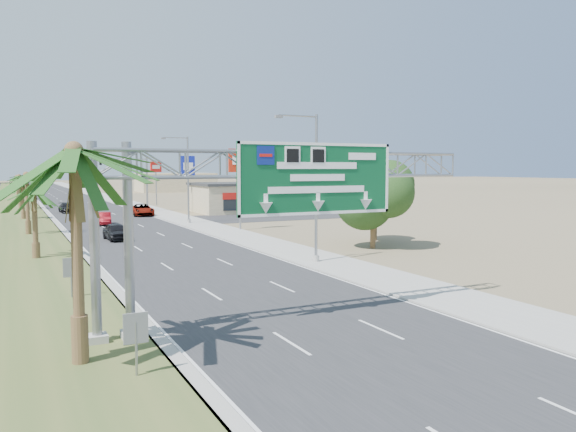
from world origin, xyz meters
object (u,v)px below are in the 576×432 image
(car_left_lane, at_px, (116,232))
(palm_near, at_px, (74,153))
(store_building, at_px, (256,198))
(car_far, at_px, (67,208))
(pole_sign_red_near, at_px, (240,165))
(car_mid_lane, at_px, (104,219))
(pole_sign_blue, at_px, (188,169))
(sign_gantry, at_px, (279,177))
(signal_mast, at_px, (133,179))
(pole_sign_red_far, at_px, (156,170))
(car_right_lane, at_px, (142,210))

(car_left_lane, bearing_deg, palm_near, -104.77)
(store_building, distance_m, car_far, 27.22)
(car_far, height_order, pole_sign_red_near, pole_sign_red_near)
(car_mid_lane, relative_size, pole_sign_blue, 0.51)
(palm_near, relative_size, pole_sign_red_near, 0.97)
(car_far, bearing_deg, sign_gantry, -91.09)
(car_mid_lane, height_order, car_far, car_mid_lane)
(store_building, distance_m, car_left_lane, 35.49)
(signal_mast, relative_size, car_mid_lane, 2.41)
(palm_near, xyz_separation_m, pole_sign_blue, (21.57, 60.49, -0.64))
(pole_sign_red_near, relative_size, pole_sign_red_far, 1.12)
(signal_mast, distance_m, car_left_lane, 32.72)
(store_building, relative_size, pole_sign_red_near, 2.09)
(store_building, bearing_deg, car_left_lane, -133.92)
(pole_sign_red_far, bearing_deg, pole_sign_blue, -87.80)
(car_left_lane, distance_m, pole_sign_red_far, 47.46)
(car_far, height_order, pole_sign_blue, pole_sign_blue)
(car_far, bearing_deg, palm_near, -98.09)
(car_right_lane, height_order, pole_sign_blue, pole_sign_blue)
(signal_mast, bearing_deg, sign_gantry, -95.74)
(palm_near, xyz_separation_m, pole_sign_red_far, (20.92, 77.39, -0.88))
(store_building, bearing_deg, pole_sign_red_far, 117.93)
(store_building, xyz_separation_m, pole_sign_red_far, (-10.28, 19.39, 4.05))
(store_building, bearing_deg, signal_mast, 160.46)
(sign_gantry, distance_m, car_far, 65.49)
(car_left_lane, distance_m, car_far, 34.71)
(pole_sign_red_near, bearing_deg, car_left_lane, -168.98)
(sign_gantry, height_order, pole_sign_red_near, pole_sign_red_near)
(car_left_lane, relative_size, pole_sign_red_far, 0.57)
(car_right_lane, bearing_deg, store_building, 6.48)
(car_right_lane, xyz_separation_m, pole_sign_blue, (7.39, 3.30, 5.50))
(signal_mast, bearing_deg, store_building, -19.54)
(sign_gantry, xyz_separation_m, pole_sign_red_near, (11.38, 33.04, 0.68))
(signal_mast, xyz_separation_m, car_far, (-8.78, 3.18, -4.16))
(sign_gantry, height_order, car_right_lane, sign_gantry)
(pole_sign_red_near, bearing_deg, car_right_lane, 103.52)
(signal_mast, distance_m, car_mid_lane, 18.74)
(palm_near, distance_m, car_left_lane, 33.69)
(car_mid_lane, xyz_separation_m, car_far, (-2.10, 20.19, -0.01))
(car_mid_lane, bearing_deg, car_left_lane, -87.33)
(car_right_lane, relative_size, pole_sign_red_far, 0.74)
(car_far, bearing_deg, car_left_lane, -91.66)
(car_mid_lane, height_order, pole_sign_red_far, pole_sign_red_far)
(pole_sign_blue, bearing_deg, store_building, -14.49)
(store_building, distance_m, pole_sign_red_near, 26.25)
(signal_mast, height_order, pole_sign_blue, pole_sign_blue)
(sign_gantry, height_order, car_mid_lane, sign_gantry)
(palm_near, height_order, pole_sign_red_near, pole_sign_red_near)
(pole_sign_red_near, bearing_deg, sign_gantry, -109.00)
(signal_mast, relative_size, pole_sign_blue, 1.23)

